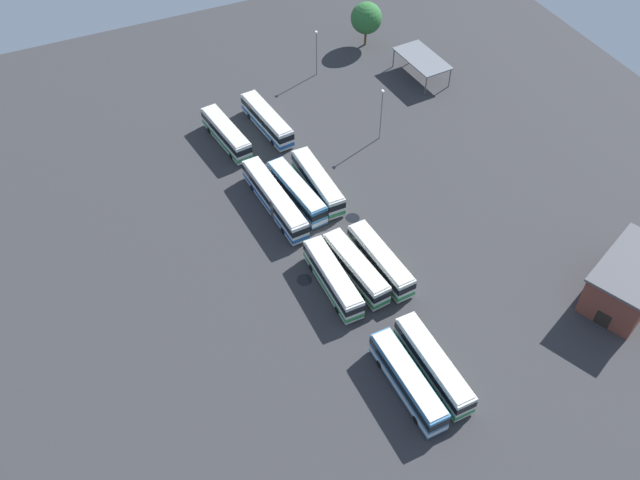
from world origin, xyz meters
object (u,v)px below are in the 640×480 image
Objects in this scene: bus_row0_slot2 at (408,381)px; tree_west_edge at (366,18)px; bus_row1_slot1 at (356,268)px; bus_row3_slot2 at (226,134)px; maintenance_shelter at (422,59)px; depot_building at (629,281)px; bus_row2_slot0 at (318,182)px; bus_row2_slot1 at (297,192)px; bus_row2_slot2 at (275,199)px; lamp_post_by_building at (381,113)px; bus_row1_slot0 at (380,260)px; bus_row1_slot2 at (333,278)px; bus_row0_slot1 at (433,364)px; lamp_post_far_corner at (316,51)px; bus_row3_slot0 at (267,120)px.

tree_west_edge is (65.68, -28.86, 3.43)m from bus_row0_slot2.
bus_row1_slot1 is 0.99× the size of bus_row3_slot2.
maintenance_shelter is at bearing -40.52° from bus_row1_slot1.
depot_building is 1.33× the size of maintenance_shelter.
bus_row3_slot2 is at bearing 34.81° from depot_building.
bus_row2_slot1 is (-0.61, 3.49, -0.00)m from bus_row2_slot0.
bus_row2_slot0 is 0.79× the size of bus_row2_slot2.
maintenance_shelter reaches higher than bus_row2_slot1.
bus_row1_slot1 is 28.81m from lamp_post_by_building.
bus_row3_slot2 is 36.26m from tree_west_edge.
bus_row1_slot2 is at bearing 91.87° from bus_row1_slot0.
bus_row2_slot0 is at bearing -7.87° from bus_row0_slot2.
bus_row1_slot1 is (16.34, 1.40, -0.00)m from bus_row0_slot1.
bus_row2_slot0 is 42.27m from depot_building.
lamp_post_far_corner is (8.03, 15.84, 1.02)m from maintenance_shelter.
bus_row2_slot1 is 1.56× the size of lamp_post_far_corner.
bus_row2_slot1 is 37.22m from maintenance_shelter.
bus_row2_slot2 is at bearing -175.99° from bus_row3_slot2.
bus_row0_slot1 is 1.02× the size of bus_row0_slot2.
bus_row0_slot1 is 49.27m from bus_row3_slot2.
bus_row2_slot0 and bus_row3_slot2 have the same top height.
maintenance_shelter is (35.75, -27.03, 1.67)m from bus_row1_slot0.
tree_west_edge is at bearing -28.64° from bus_row1_slot1.
bus_row1_slot0 is at bearing -7.14° from bus_row0_slot1.
bus_row2_slot2 is at bearing 10.27° from bus_row0_slot1.
bus_row2_slot2 is 1.95× the size of lamp_post_far_corner.
bus_row1_slot1 is 33.03m from depot_building.
bus_row2_slot2 is at bearing 161.52° from bus_row3_slot0.
bus_row1_slot0 is 1.40× the size of lamp_post_by_building.
depot_building is at bearing -145.19° from bus_row3_slot2.
maintenance_shelter is at bearing -55.82° from bus_row2_slot0.
lamp_post_by_building reaches higher than bus_row1_slot1.
bus_row2_slot2 is 16.59m from bus_row3_slot2.
bus_row1_slot1 is 16.76m from bus_row2_slot0.
bus_row3_slot0 is (33.10, 2.15, 0.00)m from bus_row1_slot0.
bus_row1_slot1 is 0.94× the size of bus_row3_slot0.
bus_row0_slot1 is 1.06× the size of bus_row1_slot2.
bus_row2_slot2 is 1.50× the size of maintenance_shelter.
tree_west_edge reaches higher than maintenance_shelter.
bus_row1_slot0 is 0.96× the size of bus_row2_slot1.
bus_row1_slot0 and bus_row3_slot0 have the same top height.
depot_building reaches higher than bus_row2_slot1.
bus_row1_slot0 is 0.77× the size of bus_row2_slot2.
maintenance_shelter is at bearing -60.48° from bus_row2_slot2.
tree_west_edge is at bearing -23.72° from bus_row0_slot2.
bus_row2_slot0 is 16.45m from bus_row3_slot0.
bus_row2_slot0 is 0.99× the size of bus_row2_slot1.
lamp_post_by_building is (40.63, -18.38, 2.99)m from bus_row0_slot2.
lamp_post_far_corner is at bearing -22.21° from bus_row1_slot2.
bus_row3_slot0 is 1.21× the size of maintenance_shelter.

